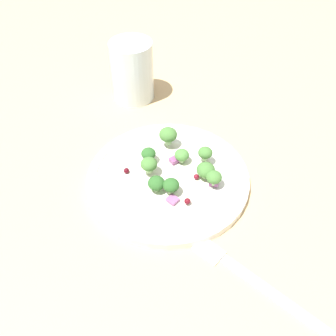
# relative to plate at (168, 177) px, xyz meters

# --- Properties ---
(ground_plane) EXTENTS (1.80, 1.80, 0.02)m
(ground_plane) POSITION_rel_plate_xyz_m (-0.02, -0.02, -0.02)
(ground_plane) COLOR tan
(plate) EXTENTS (0.23, 0.23, 0.02)m
(plate) POSITION_rel_plate_xyz_m (0.00, 0.00, 0.00)
(plate) COLOR white
(plate) RESTS_ON ground_plane
(dressing_pool) EXTENTS (0.13, 0.13, 0.00)m
(dressing_pool) POSITION_rel_plate_xyz_m (0.00, -0.00, 0.00)
(dressing_pool) COLOR white
(dressing_pool) RESTS_ON plate
(broccoli_floret_0) EXTENTS (0.02, 0.02, 0.02)m
(broccoli_floret_0) POSITION_rel_plate_xyz_m (-0.01, 0.04, 0.02)
(broccoli_floret_0) COLOR #ADD18E
(broccoli_floret_0) RESTS_ON plate
(broccoli_floret_1) EXTENTS (0.03, 0.03, 0.03)m
(broccoli_floret_1) POSITION_rel_plate_xyz_m (0.04, -0.03, 0.02)
(broccoli_floret_1) COLOR #9EC684
(broccoli_floret_1) RESTS_ON plate
(broccoli_floret_2) EXTENTS (0.02, 0.02, 0.02)m
(broccoli_floret_2) POSITION_rel_plate_xyz_m (0.06, -0.01, 0.02)
(broccoli_floret_2) COLOR #9EC684
(broccoli_floret_2) RESTS_ON plate
(broccoli_floret_3) EXTENTS (0.02, 0.02, 0.02)m
(broccoli_floret_3) POSITION_rel_plate_xyz_m (-0.02, 0.01, 0.02)
(broccoli_floret_3) COLOR #ADD18E
(broccoli_floret_3) RESTS_ON plate
(broccoli_floret_4) EXTENTS (0.02, 0.02, 0.02)m
(broccoli_floret_4) POSITION_rel_plate_xyz_m (0.04, -0.05, 0.02)
(broccoli_floret_4) COLOR #9EC684
(broccoli_floret_4) RESTS_ON plate
(broccoli_floret_5) EXTENTS (0.02, 0.02, 0.02)m
(broccoli_floret_5) POSITION_rel_plate_xyz_m (0.03, 0.01, 0.02)
(broccoli_floret_5) COLOR #9EC684
(broccoli_floret_5) RESTS_ON plate
(broccoli_floret_6) EXTENTS (0.02, 0.02, 0.02)m
(broccoli_floret_6) POSITION_rel_plate_xyz_m (-0.03, -0.02, 0.02)
(broccoli_floret_6) COLOR #9EC684
(broccoli_floret_6) RESTS_ON plate
(broccoli_floret_7) EXTENTS (0.03, 0.03, 0.03)m
(broccoli_floret_7) POSITION_rel_plate_xyz_m (0.03, 0.05, 0.03)
(broccoli_floret_7) COLOR #8EB77A
(broccoli_floret_7) RESTS_ON plate
(broccoli_floret_8) EXTENTS (0.02, 0.02, 0.02)m
(broccoli_floret_8) POSITION_rel_plate_xyz_m (-0.02, -0.03, 0.02)
(broccoli_floret_8) COLOR #9EC684
(broccoli_floret_8) RESTS_ON plate
(cranberry_0) EXTENTS (0.01, 0.01, 0.01)m
(cranberry_0) POSITION_rel_plate_xyz_m (-0.01, -0.06, 0.01)
(cranberry_0) COLOR maroon
(cranberry_0) RESTS_ON plate
(cranberry_1) EXTENTS (0.01, 0.01, 0.01)m
(cranberry_1) POSITION_rel_plate_xyz_m (0.03, -0.03, 0.01)
(cranberry_1) COLOR maroon
(cranberry_1) RESTS_ON plate
(cranberry_2) EXTENTS (0.01, 0.01, 0.01)m
(cranberry_2) POSITION_rel_plate_xyz_m (-0.05, 0.03, 0.01)
(cranberry_2) COLOR #4C0A14
(cranberry_2) RESTS_ON plate
(onion_bit_0) EXTENTS (0.01, 0.01, 0.01)m
(onion_bit_0) POSITION_rel_plate_xyz_m (0.02, 0.02, 0.01)
(onion_bit_0) COLOR #934C84
(onion_bit_0) RESTS_ON plate
(onion_bit_1) EXTENTS (0.02, 0.02, 0.01)m
(onion_bit_1) POSITION_rel_plate_xyz_m (0.04, -0.05, 0.01)
(onion_bit_1) COLOR #934C84
(onion_bit_1) RESTS_ON plate
(onion_bit_2) EXTENTS (0.02, 0.02, 0.00)m
(onion_bit_2) POSITION_rel_plate_xyz_m (-0.02, -0.04, 0.01)
(onion_bit_2) COLOR #A35B93
(onion_bit_2) RESTS_ON plate
(fork) EXTENTS (0.07, 0.18, 0.01)m
(fork) POSITION_rel_plate_xyz_m (-0.00, -0.19, -0.01)
(fork) COLOR silver
(fork) RESTS_ON ground_plane
(water_glass) EXTENTS (0.07, 0.07, 0.11)m
(water_glass) POSITION_rel_plate_xyz_m (0.06, 0.21, 0.04)
(water_glass) COLOR silver
(water_glass) RESTS_ON ground_plane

